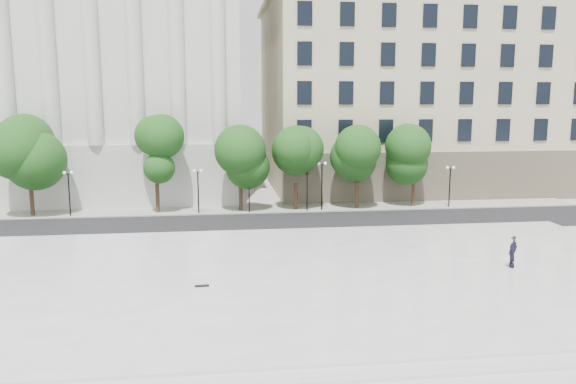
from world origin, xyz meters
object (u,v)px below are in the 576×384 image
at_px(skateboard, 202,286).
at_px(traffic_light_west, 249,172).
at_px(traffic_light_east, 307,173).
at_px(person_lying, 512,263).

bearing_deg(skateboard, traffic_light_west, 76.72).
relative_size(traffic_light_west, skateboard, 5.67).
bearing_deg(traffic_light_west, skateboard, -99.87).
relative_size(traffic_light_west, traffic_light_east, 1.03).
xyz_separation_m(person_lying, skateboard, (-17.68, -1.15, -0.21)).
bearing_deg(traffic_light_east, traffic_light_west, -180.00).
relative_size(traffic_light_west, person_lying, 2.34).
xyz_separation_m(traffic_light_west, person_lying, (14.04, -19.80, -3.05)).
xyz_separation_m(traffic_light_west, skateboard, (-3.65, -20.95, -3.26)).
relative_size(traffic_light_east, skateboard, 5.51).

